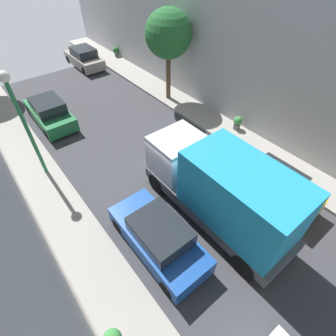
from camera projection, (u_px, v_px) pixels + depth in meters
name	position (u px, v px, depth m)	size (l,w,h in m)	color
ground	(177.00, 183.00, 12.36)	(32.00, 32.00, 0.00)	#38383D
sidewalk_left	(79.00, 241.00, 10.06)	(2.00, 44.00, 0.15)	gray
sidewalk_right	(245.00, 141.00, 14.57)	(2.00, 44.00, 0.15)	gray
parked_car_left_2	(159.00, 237.00, 9.44)	(1.78, 4.20, 1.57)	#194799
parked_car_left_3	(50.00, 113.00, 15.56)	(1.78, 4.20, 1.57)	#1E6638
parked_car_right_1	(271.00, 185.00, 11.31)	(1.78, 4.20, 1.57)	gold
parked_car_right_2	(84.00, 58.00, 21.72)	(1.78, 4.20, 1.57)	gray
delivery_truck	(222.00, 189.00, 9.69)	(2.26, 6.60, 3.38)	#4C4C51
street_tree_1	(168.00, 35.00, 15.25)	(2.82, 2.82, 5.51)	brown
potted_plant_0	(116.00, 51.00, 23.23)	(0.52, 0.52, 0.78)	slate
potted_plant_2	(237.00, 122.00, 15.05)	(0.50, 0.50, 0.79)	slate
lamp_post	(19.00, 112.00, 10.40)	(0.44, 0.44, 5.05)	#26723F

